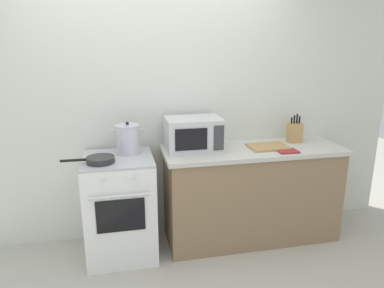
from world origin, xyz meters
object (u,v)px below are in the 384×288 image
object	(u,v)px
stock_pot	(128,139)
microwave	(194,134)
frying_pan	(100,160)
cutting_board	(268,147)
knife_block	(295,132)
oven_mitt	(287,151)
stove	(120,206)

from	to	relation	value
stock_pot	microwave	size ratio (longest dim) A/B	0.59
frying_pan	microwave	size ratio (longest dim) A/B	0.86
frying_pan	cutting_board	world-z (taller)	frying_pan
microwave	knife_block	distance (m)	1.04
oven_mitt	stock_pot	bearing A→B (deg)	169.19
knife_block	stock_pot	bearing A→B (deg)	-178.85
cutting_board	frying_pan	bearing A→B (deg)	-175.60
stove	cutting_board	distance (m)	1.46
microwave	oven_mitt	distance (m)	0.86
stock_pot	oven_mitt	xyz separation A→B (m)	(1.40, -0.27, -0.12)
stock_pot	frying_pan	xyz separation A→B (m)	(-0.24, -0.22, -0.10)
knife_block	oven_mitt	distance (m)	0.38
knife_block	cutting_board	bearing A→B (deg)	-157.43
stock_pot	oven_mitt	world-z (taller)	stock_pot
stock_pot	oven_mitt	bearing A→B (deg)	-10.81
cutting_board	knife_block	xyz separation A→B (m)	(0.34, 0.14, 0.09)
stove	frying_pan	xyz separation A→B (m)	(-0.14, -0.12, 0.48)
frying_pan	knife_block	size ratio (longest dim) A/B	1.52
stock_pot	frying_pan	world-z (taller)	stock_pot
frying_pan	microwave	world-z (taller)	microwave
stock_pot	frying_pan	distance (m)	0.35
stove	stock_pot	size ratio (longest dim) A/B	3.11
frying_pan	knife_block	bearing A→B (deg)	7.86
stock_pot	microwave	bearing A→B (deg)	-2.87
stove	cutting_board	size ratio (longest dim) A/B	2.56
stock_pot	knife_block	distance (m)	1.62
stock_pot	knife_block	bearing A→B (deg)	1.15
stove	stock_pot	world-z (taller)	stock_pot
frying_pan	cutting_board	size ratio (longest dim) A/B	1.19
oven_mitt	microwave	bearing A→B (deg)	163.70
microwave	oven_mitt	world-z (taller)	microwave
microwave	oven_mitt	bearing A→B (deg)	-16.30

